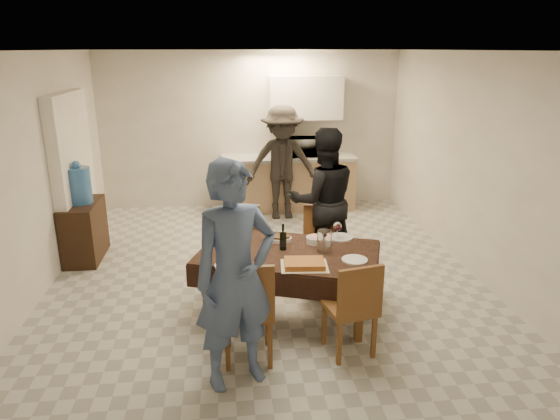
# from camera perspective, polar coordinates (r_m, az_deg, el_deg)

# --- Properties ---
(floor) EXTENTS (5.00, 6.00, 0.02)m
(floor) POSITION_cam_1_polar(r_m,az_deg,el_deg) (6.03, -1.59, -7.75)
(floor) COLOR #BBBBB5
(floor) RESTS_ON ground
(ceiling) EXTENTS (5.00, 6.00, 0.02)m
(ceiling) POSITION_cam_1_polar(r_m,az_deg,el_deg) (5.43, -1.83, 17.77)
(ceiling) COLOR white
(ceiling) RESTS_ON wall_back
(wall_back) EXTENTS (5.00, 0.02, 2.60)m
(wall_back) POSITION_cam_1_polar(r_m,az_deg,el_deg) (8.53, -3.37, 9.07)
(wall_back) COLOR silver
(wall_back) RESTS_ON floor
(wall_front) EXTENTS (5.00, 0.02, 2.60)m
(wall_front) POSITION_cam_1_polar(r_m,az_deg,el_deg) (2.79, 3.42, -10.33)
(wall_front) COLOR silver
(wall_front) RESTS_ON floor
(wall_left) EXTENTS (0.02, 6.00, 2.60)m
(wall_left) POSITION_cam_1_polar(r_m,az_deg,el_deg) (5.95, -26.51, 3.25)
(wall_left) COLOR silver
(wall_left) RESTS_ON floor
(wall_right) EXTENTS (0.02, 6.00, 2.60)m
(wall_right) POSITION_cam_1_polar(r_m,az_deg,el_deg) (6.30, 21.68, 4.62)
(wall_right) COLOR silver
(wall_right) RESTS_ON floor
(stub_partition) EXTENTS (0.15, 1.40, 2.10)m
(stub_partition) POSITION_cam_1_polar(r_m,az_deg,el_deg) (7.09, -22.47, 3.81)
(stub_partition) COLOR white
(stub_partition) RESTS_ON floor
(kitchen_base_cabinet) EXTENTS (2.20, 0.60, 0.86)m
(kitchen_base_cabinet) POSITION_cam_1_polar(r_m,az_deg,el_deg) (8.45, 0.93, 2.98)
(kitchen_base_cabinet) COLOR tan
(kitchen_base_cabinet) RESTS_ON floor
(kitchen_worktop) EXTENTS (2.24, 0.64, 0.05)m
(kitchen_worktop) POSITION_cam_1_polar(r_m,az_deg,el_deg) (8.34, 0.94, 6.00)
(kitchen_worktop) COLOR #9E9D99
(kitchen_worktop) RESTS_ON kitchen_base_cabinet
(upper_cabinet) EXTENTS (1.20, 0.34, 0.70)m
(upper_cabinet) POSITION_cam_1_polar(r_m,az_deg,el_deg) (8.38, 2.94, 12.70)
(upper_cabinet) COLOR silver
(upper_cabinet) RESTS_ON wall_back
(dining_table) EXTENTS (2.00, 1.54, 0.69)m
(dining_table) POSITION_cam_1_polar(r_m,az_deg,el_deg) (5.02, 0.98, -5.05)
(dining_table) COLOR black
(dining_table) RESTS_ON floor
(chair_near_left) EXTENTS (0.45, 0.45, 0.52)m
(chair_near_left) POSITION_cam_1_polar(r_m,az_deg,el_deg) (4.26, -3.69, -10.48)
(chair_near_left) COLOR brown
(chair_near_left) RESTS_ON floor
(chair_near_right) EXTENTS (0.49, 0.49, 0.49)m
(chair_near_right) POSITION_cam_1_polar(r_m,az_deg,el_deg) (4.41, 8.28, -10.21)
(chair_near_right) COLOR brown
(chair_near_right) RESTS_ON floor
(chair_far_left) EXTENTS (0.46, 0.46, 0.48)m
(chair_far_left) POSITION_cam_1_polar(r_m,az_deg,el_deg) (5.64, -4.42, -3.60)
(chair_far_left) COLOR brown
(chair_far_left) RESTS_ON floor
(chair_far_right) EXTENTS (0.47, 0.48, 0.47)m
(chair_far_right) POSITION_cam_1_polar(r_m,az_deg,el_deg) (5.75, 4.59, -3.42)
(chair_far_right) COLOR brown
(chair_far_right) RESTS_ON floor
(console) EXTENTS (0.41, 0.82, 0.75)m
(console) POSITION_cam_1_polar(r_m,az_deg,el_deg) (6.91, -21.45, -2.23)
(console) COLOR black
(console) RESTS_ON floor
(water_jug) EXTENTS (0.31, 0.31, 0.46)m
(water_jug) POSITION_cam_1_polar(r_m,az_deg,el_deg) (6.74, -22.03, 2.61)
(water_jug) COLOR #3D78C7
(water_jug) RESTS_ON console
(wine_bottle) EXTENTS (0.07, 0.07, 0.28)m
(wine_bottle) POSITION_cam_1_polar(r_m,az_deg,el_deg) (5.00, 0.35, -3.04)
(wine_bottle) COLOR black
(wine_bottle) RESTS_ON dining_table
(water_pitcher) EXTENTS (0.14, 0.14, 0.22)m
(water_pitcher) POSITION_cam_1_polar(r_m,az_deg,el_deg) (4.98, 5.07, -3.58)
(water_pitcher) COLOR white
(water_pitcher) RESTS_ON dining_table
(savoury_tart) EXTENTS (0.46, 0.36, 0.05)m
(savoury_tart) POSITION_cam_1_polar(r_m,az_deg,el_deg) (4.67, 2.80, -6.14)
(savoury_tart) COLOR #AC6F32
(savoury_tart) RESTS_ON dining_table
(salad_bowl) EXTENTS (0.18, 0.18, 0.07)m
(salad_bowl) POSITION_cam_1_polar(r_m,az_deg,el_deg) (5.21, 4.02, -3.44)
(salad_bowl) COLOR silver
(salad_bowl) RESTS_ON dining_table
(mushroom_dish) EXTENTS (0.22, 0.22, 0.04)m
(mushroom_dish) POSITION_cam_1_polar(r_m,az_deg,el_deg) (5.26, 0.06, -3.37)
(mushroom_dish) COLOR silver
(mushroom_dish) RESTS_ON dining_table
(wine_glass_a) EXTENTS (0.09, 0.09, 0.20)m
(wine_glass_a) POSITION_cam_1_polar(r_m,az_deg,el_deg) (4.71, -5.31, -5.05)
(wine_glass_a) COLOR white
(wine_glass_a) RESTS_ON dining_table
(wine_glass_b) EXTENTS (0.09, 0.09, 0.20)m
(wine_glass_b) POSITION_cam_1_polar(r_m,az_deg,el_deg) (5.29, 6.57, -2.38)
(wine_glass_b) COLOR white
(wine_glass_b) RESTS_ON dining_table
(wine_glass_c) EXTENTS (0.09, 0.09, 0.19)m
(wine_glass_c) POSITION_cam_1_polar(r_m,az_deg,el_deg) (5.23, -1.60, -2.57)
(wine_glass_c) COLOR white
(wine_glass_c) RESTS_ON dining_table
(plate_near_left) EXTENTS (0.27, 0.27, 0.02)m
(plate_near_left) POSITION_cam_1_polar(r_m,az_deg,el_deg) (4.70, -5.87, -6.32)
(plate_near_left) COLOR silver
(plate_near_left) RESTS_ON dining_table
(plate_near_right) EXTENTS (0.25, 0.25, 0.01)m
(plate_near_right) POSITION_cam_1_polar(r_m,az_deg,el_deg) (4.85, 8.53, -5.65)
(plate_near_right) COLOR silver
(plate_near_right) RESTS_ON dining_table
(plate_far_left) EXTENTS (0.27, 0.27, 0.02)m
(plate_far_left) POSITION_cam_1_polar(r_m,az_deg,el_deg) (5.25, -5.96, -3.63)
(plate_far_left) COLOR silver
(plate_far_left) RESTS_ON dining_table
(plate_far_right) EXTENTS (0.26, 0.26, 0.02)m
(plate_far_right) POSITION_cam_1_polar(r_m,az_deg,el_deg) (5.38, 6.94, -3.11)
(plate_far_right) COLOR silver
(plate_far_right) RESTS_ON dining_table
(microwave) EXTENTS (0.56, 0.38, 0.31)m
(microwave) POSITION_cam_1_polar(r_m,az_deg,el_deg) (8.34, 2.54, 7.23)
(microwave) COLOR silver
(microwave) RESTS_ON kitchen_worktop
(person_near) EXTENTS (0.80, 0.66, 1.86)m
(person_near) POSITION_cam_1_polar(r_m,az_deg,el_deg) (3.92, -5.11, -7.63)
(person_near) COLOR #4E6492
(person_near) RESTS_ON floor
(person_far) EXTENTS (0.89, 0.71, 1.76)m
(person_far) POSITION_cam_1_polar(r_m,az_deg,el_deg) (6.01, 4.94, 1.07)
(person_far) COLOR black
(person_far) RESTS_ON floor
(person_kitchen) EXTENTS (1.16, 0.67, 1.79)m
(person_kitchen) POSITION_cam_1_polar(r_m,az_deg,el_deg) (7.89, 0.25, 5.38)
(person_kitchen) COLOR black
(person_kitchen) RESTS_ON floor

